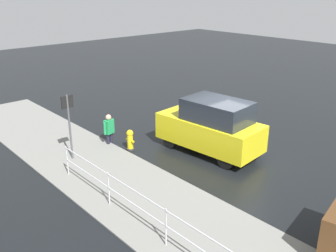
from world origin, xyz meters
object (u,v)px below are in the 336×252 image
Objects in this scene: fire_hydrant at (130,140)px; sign_post at (69,118)px; pedestrian at (109,128)px; moving_hatchback at (211,126)px.

fire_hydrant is 2.46m from sign_post.
sign_post reaches higher than pedestrian.
moving_hatchback is 5.03× the size of fire_hydrant.
moving_hatchback is 1.68× the size of sign_post.
pedestrian is 0.51× the size of sign_post.
fire_hydrant is 1.06m from pedestrian.
fire_hydrant is at bearing -109.36° from sign_post.
moving_hatchback is at bearing -136.04° from fire_hydrant.
moving_hatchback is at bearing -143.21° from pedestrian.
fire_hydrant is 0.33× the size of sign_post.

